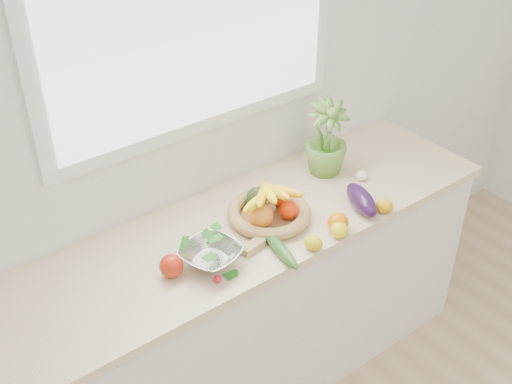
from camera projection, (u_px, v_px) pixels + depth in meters
back_wall at (196, 96)px, 2.48m from camera, size 4.50×0.02×2.70m
counter_cabinet at (244, 311)px, 2.80m from camera, size 2.20×0.58×0.86m
countertop at (243, 229)px, 2.55m from camera, size 2.24×0.62×0.04m
orange_loose at (338, 222)px, 2.49m from camera, size 0.10×0.10×0.08m
lemon_a at (313, 243)px, 2.40m from camera, size 0.08×0.09×0.06m
lemon_b at (339, 229)px, 2.46m from camera, size 0.10×0.11×0.07m
lemon_c at (385, 206)px, 2.60m from camera, size 0.09×0.09×0.06m
apple at (171, 266)px, 2.27m from camera, size 0.11×0.11×0.09m
ginger at (253, 247)px, 2.40m from camera, size 0.10×0.06×0.03m
garlic_a at (290, 201)px, 2.64m from camera, size 0.05×0.05×0.04m
garlic_b at (269, 208)px, 2.59m from camera, size 0.07×0.07×0.05m
garlic_c at (362, 176)px, 2.80m from camera, size 0.06×0.06×0.04m
eggplant at (361, 200)px, 2.61m from camera, size 0.15×0.24×0.09m
cucumber at (280, 249)px, 2.38m from camera, size 0.09×0.26×0.05m
radish at (217, 279)px, 2.25m from camera, size 0.04×0.04×0.03m
potted_herb at (326, 138)px, 2.78m from camera, size 0.22×0.22×0.34m
fruit_basket at (268, 209)px, 2.54m from camera, size 0.44×0.44×0.18m
colander_with_spinach at (211, 251)px, 2.31m from camera, size 0.27×0.27×0.12m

